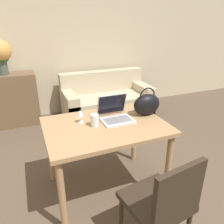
{
  "coord_description": "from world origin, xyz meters",
  "views": [
    {
      "loc": [
        -0.67,
        -1.07,
        1.72
      ],
      "look_at": [
        0.07,
        0.72,
        0.9
      ],
      "focal_mm": 35.0,
      "sensor_mm": 36.0,
      "label": 1
    }
  ],
  "objects": [
    {
      "name": "laptop",
      "position": [
        0.14,
        0.82,
        0.84
      ],
      "size": [
        0.32,
        0.31,
        0.24
      ],
      "color": "silver",
      "rests_on": "dining_table"
    },
    {
      "name": "chair",
      "position": [
        0.12,
        -0.11,
        0.51
      ],
      "size": [
        0.5,
        0.5,
        0.89
      ],
      "rotation": [
        0.0,
        0.0,
        0.14
      ],
      "color": "#2D2319",
      "rests_on": "ground_plane"
    },
    {
      "name": "handbag",
      "position": [
        0.49,
        0.78,
        0.9
      ],
      "size": [
        0.3,
        0.17,
        0.3
      ],
      "color": "black",
      "rests_on": "dining_table"
    },
    {
      "name": "drinking_glass",
      "position": [
        -0.11,
        0.73,
        0.84
      ],
      "size": [
        0.08,
        0.08,
        0.12
      ],
      "color": "silver",
      "rests_on": "dining_table"
    },
    {
      "name": "couch",
      "position": [
        0.73,
        2.59,
        0.29
      ],
      "size": [
        1.64,
        0.79,
        0.82
      ],
      "color": "#C1B293",
      "rests_on": "ground_plane"
    },
    {
      "name": "wine_glass",
      "position": [
        -0.21,
        0.86,
        0.87
      ],
      "size": [
        0.06,
        0.06,
        0.13
      ],
      "color": "silver",
      "rests_on": "dining_table"
    },
    {
      "name": "wall_back",
      "position": [
        0.0,
        3.11,
        1.35
      ],
      "size": [
        10.0,
        0.06,
        2.7
      ],
      "color": "beige",
      "rests_on": "ground_plane"
    },
    {
      "name": "flower_vase",
      "position": [
        -0.96,
        2.84,
        1.24
      ],
      "size": [
        0.35,
        0.35,
        0.55
      ],
      "color": "#47564C",
      "rests_on": "sideboard"
    },
    {
      "name": "dining_table",
      "position": [
        -0.0,
        0.72,
        0.68
      ],
      "size": [
        1.17,
        0.84,
        0.78
      ],
      "color": "#A87F56",
      "rests_on": "ground_plane"
    }
  ]
}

